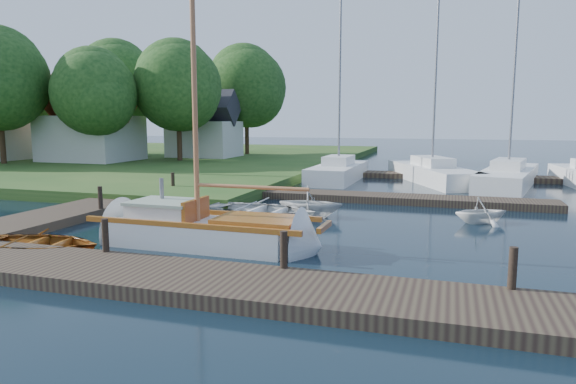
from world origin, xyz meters
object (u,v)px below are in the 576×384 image
(tree_4, at_px, (117,84))
(house_a, at_px, (91,126))
(tender_d, at_px, (481,209))
(marina_boat_3, at_px, (508,175))
(mooring_post_5, at_px, (173,181))
(house_c, at_px, (204,130))
(tender_a, at_px, (261,208))
(mooring_post_4, at_px, (100,198))
(tree_2, at_px, (95,92))
(sailboat, at_px, (210,233))
(tender_b, at_px, (310,200))
(mooring_post_1, at_px, (105,235))
(dinghy, at_px, (37,240))
(tree_5, at_px, (22,96))
(mooring_post_2, at_px, (284,250))
(tree_7, at_px, (247,87))
(mooring_post_3, at_px, (513,268))
(tree_3, at_px, (178,86))
(marina_boat_2, at_px, (432,172))
(marina_boat_0, at_px, (339,170))

(tree_4, bearing_deg, house_a, -71.72)
(tender_d, height_order, marina_boat_3, marina_boat_3)
(mooring_post_5, xyz_separation_m, house_c, (-7.00, 17.00, 1.88))
(tender_d, bearing_deg, tender_a, 74.13)
(mooring_post_4, bearing_deg, house_c, 107.65)
(tree_2, bearing_deg, sailboat, -45.16)
(sailboat, xyz_separation_m, tender_b, (1.52, 4.92, 0.26))
(mooring_post_1, bearing_deg, dinghy, 172.71)
(mooring_post_5, distance_m, tree_5, 27.89)
(tender_b, relative_size, house_c, 0.44)
(sailboat, xyz_separation_m, house_c, (-12.58, 24.63, 2.24))
(mooring_post_2, xyz_separation_m, tree_7, (-13.50, 31.05, 5.50))
(tender_d, bearing_deg, dinghy, 95.76)
(mooring_post_5, bearing_deg, mooring_post_3, -37.57)
(tender_a, bearing_deg, tender_b, -51.90)
(mooring_post_2, xyz_separation_m, tender_d, (4.35, 7.97, -0.21))
(mooring_post_3, xyz_separation_m, tree_3, (-20.00, 23.05, 5.11))
(mooring_post_4, height_order, mooring_post_5, same)
(marina_boat_3, bearing_deg, tree_2, 101.19)
(tender_d, xyz_separation_m, tree_5, (-35.85, 17.08, 4.93))
(dinghy, distance_m, tree_2, 23.14)
(marina_boat_2, height_order, house_c, marina_boat_2)
(tree_2, xyz_separation_m, tree_3, (4.00, 4.00, 0.56))
(house_a, distance_m, tree_7, 13.25)
(tree_2, bearing_deg, mooring_post_1, -51.79)
(tender_b, bearing_deg, mooring_post_2, -170.56)
(mooring_post_3, bearing_deg, mooring_post_2, 180.00)
(tree_2, bearing_deg, tender_b, -33.00)
(mooring_post_5, bearing_deg, marina_boat_3, 30.40)
(tender_d, bearing_deg, tender_b, 68.05)
(tender_a, relative_size, tree_5, 0.49)
(sailboat, relative_size, tree_2, 1.26)
(sailboat, height_order, tender_b, sailboat)
(house_c, distance_m, tree_2, 9.29)
(tender_a, bearing_deg, house_c, 36.68)
(sailboat, bearing_deg, mooring_post_4, 155.53)
(tree_3, height_order, tree_7, tree_7)
(mooring_post_1, height_order, mooring_post_4, same)
(mooring_post_3, bearing_deg, marina_boat_0, 111.51)
(marina_boat_2, bearing_deg, house_c, 41.84)
(mooring_post_2, height_order, mooring_post_5, same)
(dinghy, relative_size, marina_boat_2, 0.31)
(mooring_post_1, distance_m, tree_3, 26.05)
(tree_3, height_order, tree_5, tree_3)
(marina_boat_0, relative_size, house_a, 1.78)
(house_a, bearing_deg, tree_3, 18.85)
(house_c, height_order, tree_2, tree_2)
(tree_5, bearing_deg, marina_boat_3, -9.70)
(sailboat, relative_size, tender_a, 2.47)
(sailboat, xyz_separation_m, tender_a, (0.02, 3.95, 0.07))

